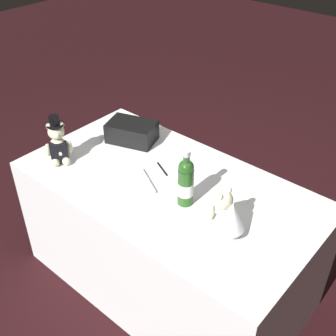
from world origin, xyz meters
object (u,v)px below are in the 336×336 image
object	(u,v)px
gift_case_black	(132,132)
signing_pen	(162,168)
teddy_bear_bride	(224,215)
teddy_bear_groom	(58,144)
champagne_bottle	(186,182)
guestbook	(125,186)

from	to	relation	value
gift_case_black	signing_pen	bearing A→B (deg)	-17.90
teddy_bear_bride	gift_case_black	bearing A→B (deg)	161.21
teddy_bear_groom	gift_case_black	world-z (taller)	teddy_bear_groom
champagne_bottle	guestbook	distance (m)	0.35
teddy_bear_groom	guestbook	world-z (taller)	teddy_bear_groom
signing_pen	gift_case_black	xyz separation A→B (m)	(-0.33, 0.11, 0.05)
teddy_bear_groom	gift_case_black	xyz separation A→B (m)	(0.15, 0.41, -0.05)
teddy_bear_bride	guestbook	world-z (taller)	teddy_bear_bride
teddy_bear_groom	signing_pen	xyz separation A→B (m)	(0.48, 0.30, -0.10)
gift_case_black	guestbook	distance (m)	0.46
teddy_bear_bride	champagne_bottle	distance (m)	0.26
champagne_bottle	gift_case_black	distance (m)	0.65
champagne_bottle	teddy_bear_groom	bearing A→B (deg)	-167.26
gift_case_black	guestbook	world-z (taller)	gift_case_black
teddy_bear_groom	guestbook	size ratio (longest dim) A/B	1.07
gift_case_black	guestbook	bearing A→B (deg)	-50.12
teddy_bear_bride	signing_pen	xyz separation A→B (m)	(-0.52, 0.18, -0.09)
teddy_bear_bride	teddy_bear_groom	bearing A→B (deg)	-173.18
teddy_bear_groom	signing_pen	bearing A→B (deg)	32.56
teddy_bear_bride	guestbook	distance (m)	0.57
guestbook	teddy_bear_bride	bearing A→B (deg)	33.79
champagne_bottle	guestbook	bearing A→B (deg)	-160.87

